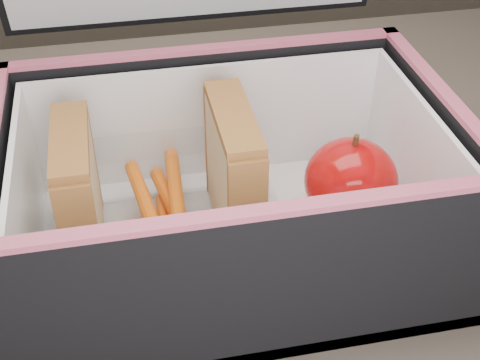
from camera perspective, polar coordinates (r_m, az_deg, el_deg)
name	(u,v)px	position (r m, az deg, el deg)	size (l,w,h in m)	color
kitchen_table	(206,315)	(0.62, -2.89, -11.47)	(1.20, 0.80, 0.75)	brown
lunch_bag	(228,177)	(0.50, -1.00, 0.25)	(0.33, 0.29, 0.33)	black
plastic_tub	(160,208)	(0.52, -6.84, -2.37)	(0.16, 0.11, 0.07)	white
sandwich_left	(79,195)	(0.50, -13.56, -1.27)	(0.03, 0.09, 0.10)	beige
sandwich_right	(234,174)	(0.51, -0.53, 0.53)	(0.03, 0.10, 0.11)	beige
carrot_sticks	(161,218)	(0.53, -6.72, -3.24)	(0.05, 0.15, 0.03)	orange
paper_napkin	(339,214)	(0.56, 8.45, -2.87)	(0.08, 0.08, 0.01)	white
red_apple	(351,181)	(0.53, 9.43, -0.09)	(0.09, 0.09, 0.08)	#980A00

